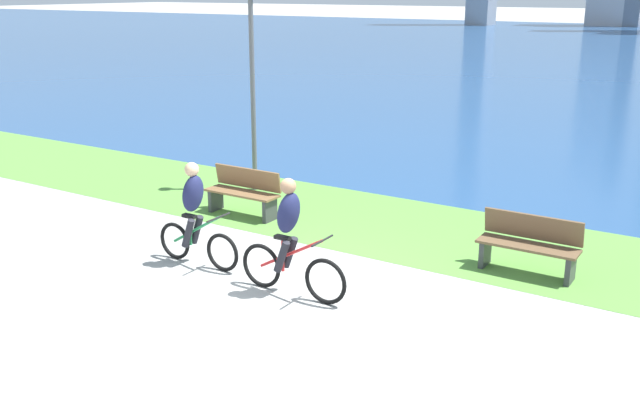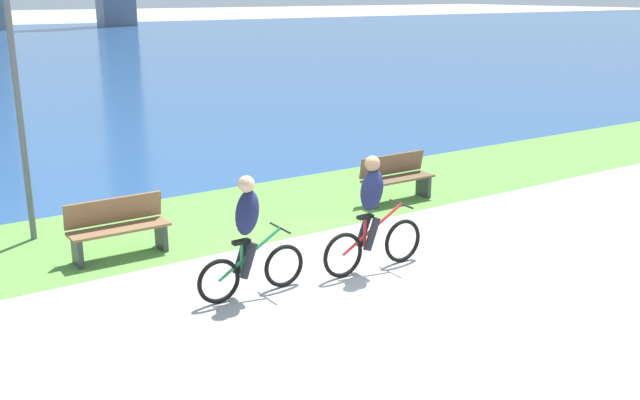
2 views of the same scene
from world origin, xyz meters
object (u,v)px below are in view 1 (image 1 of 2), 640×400
(bench_far_along_path, at_px, (244,192))
(bench_near_path, at_px, (529,245))
(cyclist_trailing, at_px, (195,214))
(lamppost_tall, at_px, (252,61))
(cyclist_lead, at_px, (290,239))

(bench_far_along_path, bearing_deg, bench_near_path, 0.08)
(cyclist_trailing, bearing_deg, bench_far_along_path, 111.54)
(cyclist_trailing, bearing_deg, lamppost_tall, 115.22)
(cyclist_trailing, relative_size, lamppost_tall, 0.39)
(bench_near_path, height_order, lamppost_tall, lamppost_tall)
(cyclist_lead, height_order, bench_near_path, cyclist_lead)
(lamppost_tall, bearing_deg, bench_far_along_path, -59.45)
(cyclist_lead, distance_m, bench_far_along_path, 3.87)
(bench_near_path, relative_size, bench_far_along_path, 1.00)
(bench_near_path, bearing_deg, cyclist_trailing, -151.62)
(bench_near_path, relative_size, lamppost_tall, 0.36)
(bench_near_path, distance_m, lamppost_tall, 6.92)
(cyclist_lead, bearing_deg, bench_far_along_path, 137.81)
(cyclist_lead, height_order, bench_far_along_path, cyclist_lead)
(bench_near_path, xyz_separation_m, bench_far_along_path, (-5.44, -0.01, 0.00))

